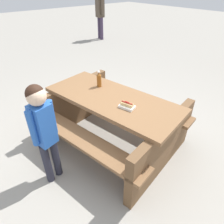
# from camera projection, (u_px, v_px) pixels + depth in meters

# --- Properties ---
(ground_plane) EXTENTS (30.00, 30.00, 0.00)m
(ground_plane) POSITION_uv_depth(u_px,v_px,m) (112.00, 141.00, 3.00)
(ground_plane) COLOR gray
(ground_plane) RESTS_ON ground
(picnic_table) EXTENTS (2.02, 1.69, 0.75)m
(picnic_table) POSITION_uv_depth(u_px,v_px,m) (112.00, 117.00, 2.75)
(picnic_table) COLOR brown
(picnic_table) RESTS_ON ground
(soda_bottle) EXTENTS (0.06, 0.06, 0.23)m
(soda_bottle) POSITION_uv_depth(u_px,v_px,m) (99.00, 79.00, 2.79)
(soda_bottle) COLOR brown
(soda_bottle) RESTS_ON picnic_table
(hotdog_tray) EXTENTS (0.20, 0.15, 0.08)m
(hotdog_tray) POSITION_uv_depth(u_px,v_px,m) (127.00, 106.00, 2.36)
(hotdog_tray) COLOR white
(hotdog_tray) RESTS_ON picnic_table
(child_in_coat) EXTENTS (0.21, 0.30, 1.23)m
(child_in_coat) POSITION_uv_depth(u_px,v_px,m) (43.00, 125.00, 2.04)
(child_in_coat) COLOR #262633
(child_in_coat) RESTS_ON ground
(bystander_adult) EXTENTS (0.43, 0.29, 1.76)m
(bystander_adult) POSITION_uv_depth(u_px,v_px,m) (100.00, 7.00, 7.40)
(bystander_adult) COLOR #3F334C
(bystander_adult) RESTS_ON ground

